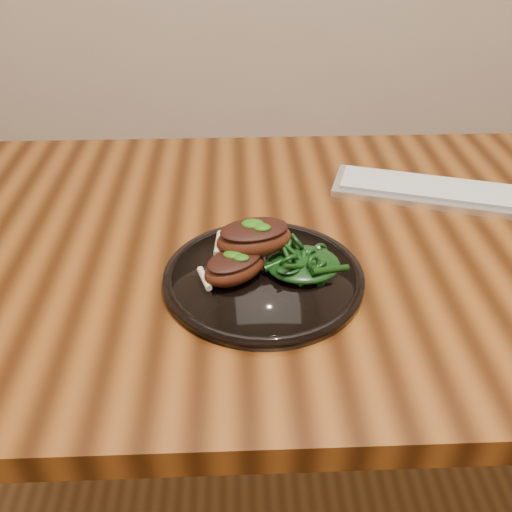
{
  "coord_description": "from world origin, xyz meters",
  "views": [
    {
      "loc": [
        -0.23,
        -0.76,
        1.24
      ],
      "look_at": [
        -0.21,
        -0.1,
        0.78
      ],
      "focal_mm": 40.0,
      "sensor_mm": 36.0,
      "label": 1
    }
  ],
  "objects_px": {
    "desk": "(376,275)",
    "lamb_chop_front": "(234,266)",
    "keyboard": "(440,192)",
    "greens_heap": "(303,260)",
    "plate": "(264,277)"
  },
  "relations": [
    {
      "from": "desk",
      "to": "lamb_chop_front",
      "type": "height_order",
      "value": "lamb_chop_front"
    },
    {
      "from": "desk",
      "to": "lamb_chop_front",
      "type": "distance_m",
      "value": 0.3
    },
    {
      "from": "lamb_chop_front",
      "to": "greens_heap",
      "type": "relative_size",
      "value": 1.05
    },
    {
      "from": "desk",
      "to": "keyboard",
      "type": "xyz_separation_m",
      "value": [
        0.13,
        0.12,
        0.09
      ]
    },
    {
      "from": "plate",
      "to": "desk",
      "type": "bearing_deg",
      "value": 31.67
    },
    {
      "from": "lamb_chop_front",
      "to": "keyboard",
      "type": "bearing_deg",
      "value": 34.66
    },
    {
      "from": "lamb_chop_front",
      "to": "greens_heap",
      "type": "height_order",
      "value": "lamb_chop_front"
    },
    {
      "from": "keyboard",
      "to": "desk",
      "type": "bearing_deg",
      "value": -136.68
    },
    {
      "from": "lamb_chop_front",
      "to": "desk",
      "type": "bearing_deg",
      "value": 28.99
    },
    {
      "from": "desk",
      "to": "greens_heap",
      "type": "height_order",
      "value": "greens_heap"
    },
    {
      "from": "plate",
      "to": "greens_heap",
      "type": "xyz_separation_m",
      "value": [
        0.05,
        0.0,
        0.02
      ]
    },
    {
      "from": "desk",
      "to": "lamb_chop_front",
      "type": "relative_size",
      "value": 14.51
    },
    {
      "from": "plate",
      "to": "greens_heap",
      "type": "bearing_deg",
      "value": 5.19
    },
    {
      "from": "desk",
      "to": "lamb_chop_front",
      "type": "bearing_deg",
      "value": -151.01
    },
    {
      "from": "desk",
      "to": "greens_heap",
      "type": "bearing_deg",
      "value": -140.59
    }
  ]
}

